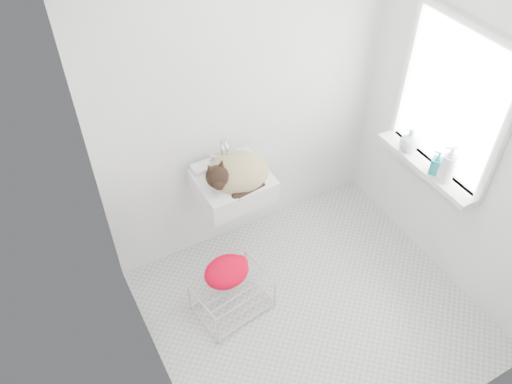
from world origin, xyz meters
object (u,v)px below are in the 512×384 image
sink (233,176)px  bottle_c (407,150)px  cat (235,173)px  bottle_a (443,180)px  wire_rack (232,295)px  bottle_b (434,172)px

sink → bottle_c: bearing=-15.8°
cat → bottle_a: cat is taller
cat → wire_rack: 0.88m
wire_rack → sink: bearing=60.1°
sink → bottle_a: size_ratio=2.08×
sink → wire_rack: 0.86m
cat → wire_rack: bearing=-114.9°
bottle_b → cat: bearing=153.5°
bottle_a → bottle_b: bearing=90.0°
sink → cat: bearing=-55.6°
sink → cat: 0.05m
wire_rack → bottle_c: 1.65m
bottle_a → bottle_c: bearing=90.0°
wire_rack → bottle_c: bearing=2.9°
cat → wire_rack: cat is taller
cat → bottle_c: 1.28m
wire_rack → bottle_c: (1.49, 0.07, 0.70)m
cat → wire_rack: (-0.26, -0.41, -0.74)m
wire_rack → bottle_b: size_ratio=2.84×
cat → bottle_a: (1.23, -0.70, -0.04)m
bottle_b → bottle_c: bearing=90.0°
wire_rack → bottle_c: bottle_c is taller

